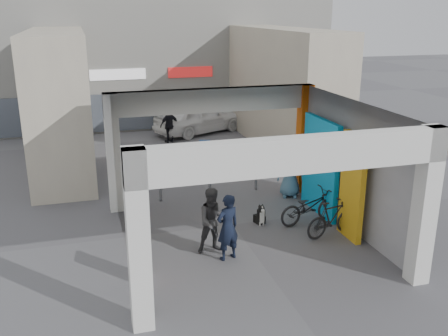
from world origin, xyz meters
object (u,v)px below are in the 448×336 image
object	(u,v)px
bicycle_front	(309,207)
white_van	(199,117)
produce_stand	(134,163)
man_crates	(169,125)
man_with_dog	(228,227)
man_elderly	(291,171)
cafe_set	(149,164)
border_collie	(260,216)
bicycle_rear	(332,218)
man_back_turned	(213,220)

from	to	relation	value
bicycle_front	white_van	bearing A→B (deg)	-7.35
produce_stand	man_crates	xyz separation A→B (m)	(2.02, 3.85, 0.48)
produce_stand	man_with_dog	size ratio (longest dim) A/B	0.74
man_elderly	cafe_set	bearing A→B (deg)	157.71
man_crates	bicycle_front	world-z (taller)	man_crates
man_elderly	white_van	bearing A→B (deg)	115.56
cafe_set	bicycle_front	bearing A→B (deg)	-57.68
border_collie	bicycle_front	bearing A→B (deg)	-26.83
border_collie	man_elderly	distance (m)	2.51
man_elderly	bicycle_rear	xyz separation A→B (m)	(-0.11, -3.01, -0.36)
bicycle_front	white_van	world-z (taller)	white_van
bicycle_rear	bicycle_front	bearing A→B (deg)	-0.58
man_back_turned	white_van	size ratio (longest dim) A/B	0.37
produce_stand	border_collie	bearing A→B (deg)	-67.43
cafe_set	man_crates	bearing A→B (deg)	69.70
man_back_turned	bicycle_front	size ratio (longest dim) A/B	0.89
cafe_set	man_with_dog	xyz separation A→B (m)	(0.87, -7.19, 0.50)
cafe_set	bicycle_front	world-z (taller)	bicycle_front
man_with_dog	white_van	bearing A→B (deg)	-118.64
man_back_turned	bicycle_front	xyz separation A→B (m)	(3.01, 0.93, -0.34)
produce_stand	bicycle_front	xyz separation A→B (m)	(4.17, -6.02, 0.17)
man_back_turned	white_van	distance (m)	12.49
cafe_set	bicycle_front	distance (m)	6.85
bicycle_front	bicycle_rear	size ratio (longest dim) A/B	1.13
produce_stand	white_van	xyz separation A→B (m)	(3.71, 5.28, 0.45)
white_van	man_crates	bearing A→B (deg)	106.93
produce_stand	man_back_turned	size ratio (longest dim) A/B	0.74
man_with_dog	man_back_turned	distance (m)	0.52
man_elderly	white_van	distance (m)	9.26
man_with_dog	bicycle_front	world-z (taller)	man_with_dog
produce_stand	man_with_dog	bearing A→B (deg)	-83.22
cafe_set	man_back_turned	distance (m)	6.77
man_crates	bicycle_rear	xyz separation A→B (m)	(2.37, -10.80, -0.30)
man_elderly	bicycle_front	xyz separation A→B (m)	(-0.32, -2.07, -0.36)
cafe_set	white_van	size ratio (longest dim) A/B	0.34
cafe_set	man_elderly	world-z (taller)	man_elderly
border_collie	bicycle_rear	xyz separation A→B (m)	(1.55, -1.22, 0.25)
man_back_turned	man_crates	distance (m)	10.83
bicycle_rear	white_van	world-z (taller)	white_van
border_collie	bicycle_front	distance (m)	1.39
border_collie	man_with_dog	bearing A→B (deg)	-145.35
bicycle_front	border_collie	bearing A→B (deg)	68.10
man_back_turned	bicycle_front	world-z (taller)	man_back_turned
produce_stand	man_elderly	size ratio (longest dim) A/B	0.72
man_with_dog	man_crates	world-z (taller)	man_with_dog
man_with_dog	bicycle_front	size ratio (longest dim) A/B	0.89
border_collie	man_with_dog	distance (m)	2.30
produce_stand	man_elderly	bearing A→B (deg)	-45.06
border_collie	man_back_turned	xyz separation A→B (m)	(-1.67, -1.22, 0.58)
man_with_dog	man_elderly	xyz separation A→B (m)	(3.11, 3.48, 0.03)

